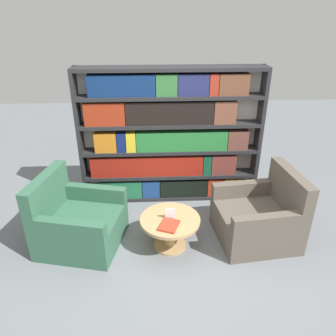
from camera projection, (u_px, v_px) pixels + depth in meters
The scene contains 7 objects.
ground_plane at pixel (177, 258), 3.91m from camera, with size 14.00×14.00×0.00m, color slate.
bookshelf at pixel (169, 138), 4.74m from camera, with size 2.61×0.30×1.99m.
armchair_left at pixel (77, 223), 4.05m from camera, with size 1.11×1.07×0.92m.
armchair_right at pixel (260, 218), 4.15m from camera, with size 1.03×0.99×0.92m.
coffee_table at pixel (170, 226), 3.98m from camera, with size 0.73×0.73×0.41m.
table_sign at pixel (170, 214), 3.90m from camera, with size 0.11×0.06×0.14m.
stray_book at pixel (169, 225), 3.78m from camera, with size 0.27×0.31×0.03m.
Camera 1 is at (-0.25, -3.00, 2.72)m, focal length 35.00 mm.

